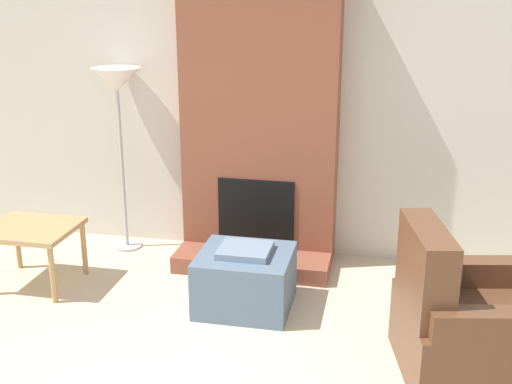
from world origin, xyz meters
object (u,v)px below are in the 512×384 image
(ottoman, at_px, (245,279))
(armchair, at_px, (471,331))
(floor_lamp_left, at_px, (117,89))
(side_table, at_px, (31,234))

(ottoman, bearing_deg, armchair, -20.23)
(armchair, xyz_separation_m, floor_lamp_left, (-2.92, 1.50, 1.19))
(armchair, bearing_deg, floor_lamp_left, 51.36)
(ottoman, xyz_separation_m, floor_lamp_left, (-1.35, 0.92, 1.26))
(side_table, xyz_separation_m, floor_lamp_left, (0.42, 0.90, 1.05))
(side_table, height_order, floor_lamp_left, floor_lamp_left)
(floor_lamp_left, bearing_deg, side_table, -115.04)
(armchair, distance_m, floor_lamp_left, 3.49)
(armchair, relative_size, side_table, 1.63)
(ottoman, relative_size, floor_lamp_left, 0.42)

